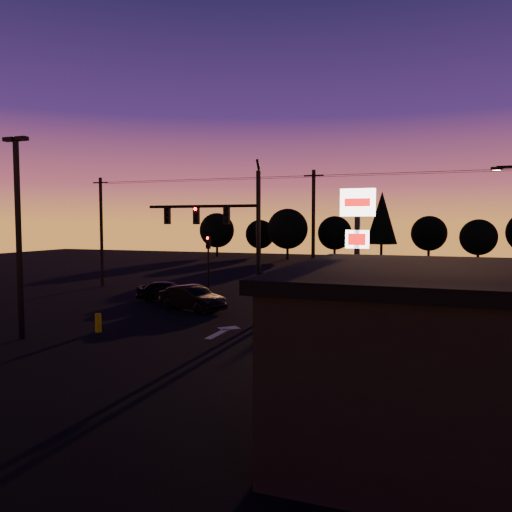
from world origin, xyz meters
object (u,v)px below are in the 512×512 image
at_px(traffic_signal_mast, 230,230).
at_px(bollard, 98,323).
at_px(pylon_sign, 357,232).
at_px(car_left, 167,291).
at_px(secondary_signal, 208,257).
at_px(suv_parked, 410,356).
at_px(car_right, 367,301).
at_px(car_mid, 192,298).
at_px(parking_lot_light, 18,224).

relative_size(traffic_signal_mast, bollard, 9.42).
xyz_separation_m(pylon_sign, car_left, (-13.90, 7.51, -4.22)).
height_order(secondary_signal, suv_parked, secondary_signal).
relative_size(pylon_sign, car_right, 1.39).
height_order(car_left, car_right, car_right).
bearing_deg(car_right, suv_parked, 26.40).
relative_size(car_left, car_right, 0.83).
distance_m(car_left, suv_parked, 20.22).
bearing_deg(traffic_signal_mast, car_mid, 146.13).
relative_size(traffic_signal_mast, secondary_signal, 1.97).
distance_m(secondary_signal, pylon_sign, 15.75).
bearing_deg(parking_lot_light, pylon_sign, 17.23).
relative_size(parking_lot_light, pylon_sign, 1.34).
xyz_separation_m(pylon_sign, car_right, (-0.53, 7.52, -4.20)).
relative_size(traffic_signal_mast, pylon_sign, 1.26).
height_order(traffic_signal_mast, car_mid, traffic_signal_mast).
bearing_deg(pylon_sign, traffic_signal_mast, 160.64).
distance_m(parking_lot_light, bollard, 5.88).
height_order(car_mid, suv_parked, car_mid).
bearing_deg(traffic_signal_mast, car_right, 37.41).
distance_m(traffic_signal_mast, secondary_signal, 9.19).
xyz_separation_m(car_right, suv_parked, (3.05, -11.82, 0.03)).
bearing_deg(suv_parked, car_mid, 148.52).
distance_m(parking_lot_light, car_mid, 11.09).
bearing_deg(pylon_sign, parking_lot_light, -162.77).
xyz_separation_m(pylon_sign, car_mid, (-10.62, 4.86, -4.17)).
distance_m(traffic_signal_mast, car_left, 9.46).
xyz_separation_m(traffic_signal_mast, secondary_signal, (-4.90, 7.49, -2.07)).
xyz_separation_m(car_left, car_mid, (3.28, -2.65, 0.06)).
bearing_deg(pylon_sign, bollard, -170.18).
bearing_deg(secondary_signal, parking_lot_light, -99.79).
distance_m(traffic_signal_mast, car_right, 9.29).
bearing_deg(car_mid, traffic_signal_mast, -103.08).
bearing_deg(secondary_signal, bollard, -90.58).
height_order(traffic_signal_mast, parking_lot_light, parking_lot_light).
height_order(pylon_sign, suv_parked, pylon_sign).
bearing_deg(car_right, car_mid, -63.29).
bearing_deg(secondary_signal, pylon_sign, -39.77).
distance_m(secondary_signal, bollard, 12.32).
bearing_deg(bollard, traffic_signal_mast, 42.43).
distance_m(secondary_signal, car_mid, 5.72).
bearing_deg(car_left, bollard, 174.02).
distance_m(secondary_signal, car_right, 11.93).
height_order(bollard, car_mid, car_mid).
xyz_separation_m(secondary_signal, pylon_sign, (12.00, -9.99, 2.05)).
relative_size(pylon_sign, car_mid, 1.50).
bearing_deg(car_right, traffic_signal_mast, -40.65).
height_order(traffic_signal_mast, car_right, traffic_signal_mast).
bearing_deg(car_left, pylon_sign, -134.83).
height_order(secondary_signal, parking_lot_light, parking_lot_light).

